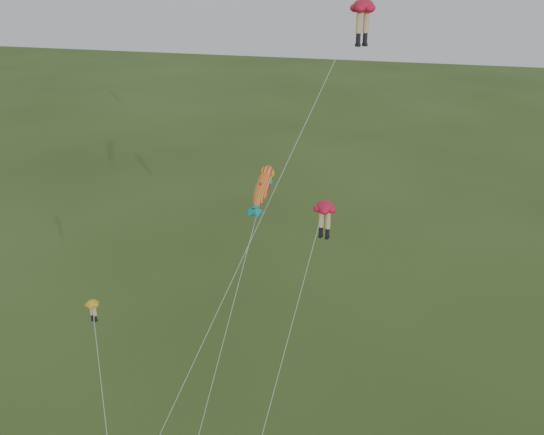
# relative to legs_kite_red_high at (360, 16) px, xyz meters

# --- Properties ---
(legs_kite_red_high) EXTENTS (10.33, 15.66, 24.31)m
(legs_kite_red_high) POSITION_rel_legs_kite_red_high_xyz_m (0.00, 0.00, 0.00)
(legs_kite_red_high) COLOR red
(legs_kite_red_high) RESTS_ON ground
(legs_kite_red_mid) EXTENTS (3.16, 9.82, 13.91)m
(legs_kite_red_mid) POSITION_rel_legs_kite_red_high_xyz_m (-0.76, -5.77, -10.22)
(legs_kite_red_mid) COLOR red
(legs_kite_red_mid) RESTS_ON ground
(legs_kite_yellow) EXTENTS (4.92, 7.53, 8.22)m
(legs_kite_yellow) POSITION_rel_legs_kite_red_high_xyz_m (-13.09, -10.76, -16.02)
(legs_kite_yellow) COLOR gold
(legs_kite_yellow) RESTS_ON ground
(fish_kite) EXTENTS (2.92, 9.07, 15.76)m
(fish_kite) POSITION_rel_legs_kite_red_high_xyz_m (-4.30, -5.90, -8.93)
(fish_kite) COLOR yellow
(fish_kite) RESTS_ON ground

